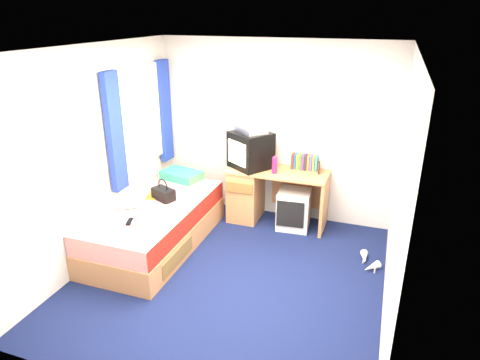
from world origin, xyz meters
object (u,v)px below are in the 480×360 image
(crt_tv, at_px, (250,150))
(white_heels, at_px, (368,262))
(picture_frame, at_px, (319,168))
(magazine, at_px, (156,195))
(colour_swatch_fan, at_px, (131,222))
(remote_control, at_px, (130,222))
(vcr, at_px, (251,129))
(bed, at_px, (156,225))
(desk, at_px, (258,192))
(pink_water_bottle, at_px, (275,166))
(storage_cube, at_px, (294,209))
(water_bottle, at_px, (128,206))
(towel, at_px, (164,213))
(aerosol_can, at_px, (270,162))
(handbag, at_px, (163,194))
(pillow, at_px, (182,175))

(crt_tv, bearing_deg, white_heels, 10.54)
(picture_frame, relative_size, magazine, 0.50)
(colour_swatch_fan, bearing_deg, remote_control, -141.24)
(vcr, distance_m, colour_swatch_fan, 1.94)
(bed, bearing_deg, picture_frame, 34.18)
(vcr, distance_m, white_heels, 2.18)
(desk, relative_size, magazine, 4.64)
(remote_control, xyz_separation_m, white_heels, (2.53, 0.88, -0.51))
(crt_tv, height_order, white_heels, crt_tv)
(pink_water_bottle, bearing_deg, storage_cube, 9.12)
(picture_frame, distance_m, magazine, 2.11)
(white_heels, bearing_deg, storage_cube, 147.79)
(vcr, xyz_separation_m, picture_frame, (0.90, 0.08, -0.45))
(vcr, distance_m, water_bottle, 1.83)
(magazine, bearing_deg, water_bottle, -103.61)
(picture_frame, relative_size, towel, 0.51)
(vcr, xyz_separation_m, water_bottle, (-1.08, -1.30, -0.69))
(vcr, bearing_deg, water_bottle, -88.56)
(bed, distance_m, remote_control, 0.56)
(aerosol_can, bearing_deg, storage_cube, -17.72)
(water_bottle, xyz_separation_m, white_heels, (2.74, 0.59, -0.54))
(vcr, xyz_separation_m, white_heels, (1.65, -0.72, -1.23))
(bed, height_order, desk, desk)
(handbag, xyz_separation_m, magazine, (-0.15, 0.08, -0.07))
(pink_water_bottle, xyz_separation_m, towel, (-0.95, -1.23, -0.27))
(pillow, height_order, white_heels, pillow)
(aerosol_can, distance_m, remote_control, 2.02)
(handbag, distance_m, magazine, 0.19)
(bed, distance_m, picture_frame, 2.19)
(picture_frame, xyz_separation_m, colour_swatch_fan, (-1.76, -1.67, -0.27))
(desk, relative_size, colour_swatch_fan, 5.91)
(aerosol_can, bearing_deg, crt_tv, -169.95)
(picture_frame, bearing_deg, pink_water_bottle, -169.23)
(water_bottle, bearing_deg, bed, 40.18)
(water_bottle, bearing_deg, handbag, 55.19)
(remote_control, bearing_deg, vcr, 42.26)
(crt_tv, height_order, water_bottle, crt_tv)
(bed, xyz_separation_m, pink_water_bottle, (1.22, 0.99, 0.59))
(pillow, height_order, desk, desk)
(magazine, xyz_separation_m, water_bottle, (-0.11, -0.46, 0.03))
(vcr, height_order, water_bottle, vcr)
(pink_water_bottle, relative_size, white_heels, 0.51)
(towel, xyz_separation_m, colour_swatch_fan, (-0.27, -0.24, -0.04))
(bed, distance_m, pink_water_bottle, 1.67)
(remote_control, bearing_deg, water_bottle, 106.53)
(aerosol_can, distance_m, water_bottle, 1.92)
(desk, distance_m, remote_control, 1.88)
(crt_tv, distance_m, pink_water_bottle, 0.41)
(handbag, distance_m, colour_swatch_fan, 0.66)
(picture_frame, relative_size, aerosol_can, 0.77)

